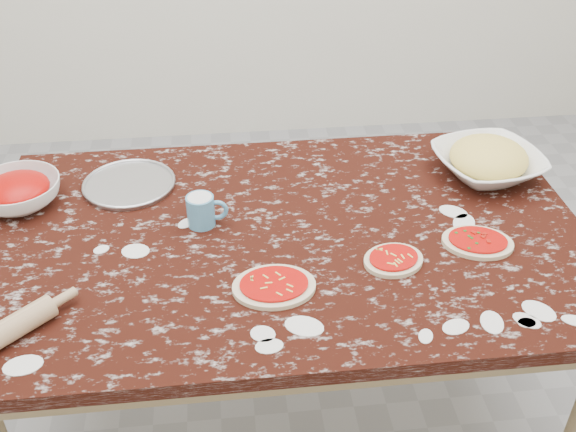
# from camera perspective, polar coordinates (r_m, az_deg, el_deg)

# --- Properties ---
(ground) EXTENTS (4.00, 4.00, 0.00)m
(ground) POSITION_cam_1_polar(r_m,az_deg,el_deg) (2.31, 0.00, -16.46)
(ground) COLOR gray
(worktable) EXTENTS (1.60, 1.00, 0.75)m
(worktable) POSITION_cam_1_polar(r_m,az_deg,el_deg) (1.84, 0.00, -3.40)
(worktable) COLOR black
(worktable) RESTS_ON ground
(pizza_tray) EXTENTS (0.27, 0.27, 0.01)m
(pizza_tray) POSITION_cam_1_polar(r_m,az_deg,el_deg) (2.02, -13.42, 2.63)
(pizza_tray) COLOR #B2B2B7
(pizza_tray) RESTS_ON worktable
(sauce_bowl) EXTENTS (0.28, 0.28, 0.07)m
(sauce_bowl) POSITION_cam_1_polar(r_m,az_deg,el_deg) (2.02, -22.08, 1.84)
(sauce_bowl) COLOR white
(sauce_bowl) RESTS_ON worktable
(cheese_bowl) EXTENTS (0.37, 0.37, 0.08)m
(cheese_bowl) POSITION_cam_1_polar(r_m,az_deg,el_deg) (2.10, 16.69, 4.30)
(cheese_bowl) COLOR white
(cheese_bowl) RESTS_ON worktable
(flour_mug) EXTENTS (0.11, 0.08, 0.09)m
(flour_mug) POSITION_cam_1_polar(r_m,az_deg,el_deg) (1.80, -7.37, 0.49)
(flour_mug) COLOR #4F94BE
(flour_mug) RESTS_ON worktable
(pizza_left) EXTENTS (0.20, 0.16, 0.02)m
(pizza_left) POSITION_cam_1_polar(r_m,az_deg,el_deg) (1.60, -1.20, -6.02)
(pizza_left) COLOR beige
(pizza_left) RESTS_ON worktable
(pizza_mid) EXTENTS (0.18, 0.17, 0.02)m
(pizza_mid) POSITION_cam_1_polar(r_m,az_deg,el_deg) (1.70, 9.00, -3.72)
(pizza_mid) COLOR beige
(pizza_mid) RESTS_ON worktable
(pizza_right) EXTENTS (0.21, 0.18, 0.02)m
(pizza_right) POSITION_cam_1_polar(r_m,az_deg,el_deg) (1.80, 15.90, -2.15)
(pizza_right) COLOR beige
(pizza_right) RESTS_ON worktable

